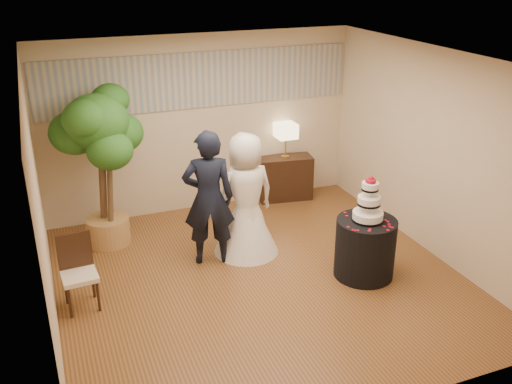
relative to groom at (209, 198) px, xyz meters
name	(u,v)px	position (x,y,z in m)	size (l,w,h in m)	color
floor	(260,279)	(0.45, -0.70, -0.93)	(5.00, 5.00, 0.00)	brown
ceiling	(261,60)	(0.45, -0.70, 1.87)	(5.00, 5.00, 0.00)	white
wall_back	(201,124)	(0.45, 1.80, 0.47)	(5.00, 0.06, 2.80)	beige
wall_front	(374,282)	(0.45, -3.20, 0.47)	(5.00, 0.06, 2.80)	beige
wall_left	(40,210)	(-2.05, -0.70, 0.47)	(0.06, 5.00, 2.80)	beige
wall_right	(433,153)	(2.95, -0.70, 0.47)	(0.06, 5.00, 2.80)	beige
mural_border	(200,80)	(0.45, 1.78, 1.17)	(4.90, 0.02, 0.85)	#9F9E96
groom	(209,198)	(0.00, 0.00, 0.00)	(0.68, 0.44, 1.86)	black
bride	(246,195)	(0.55, 0.07, -0.06)	(0.91, 0.91, 1.73)	white
cake_table	(365,248)	(1.75, -1.09, -0.54)	(0.77, 0.77, 0.78)	black
wedding_cake	(369,199)	(1.75, -1.09, 0.16)	(0.39, 0.39, 0.60)	white
console	(285,178)	(1.82, 1.59, -0.56)	(0.89, 0.40, 0.74)	black
table_lamp	(286,140)	(1.82, 1.59, 0.11)	(0.32, 0.32, 0.58)	beige
ficus_tree	(101,168)	(-1.22, 1.04, 0.23)	(1.10, 1.10, 2.31)	#275D1D
side_chair	(79,274)	(-1.74, -0.51, -0.47)	(0.42, 0.44, 0.91)	black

